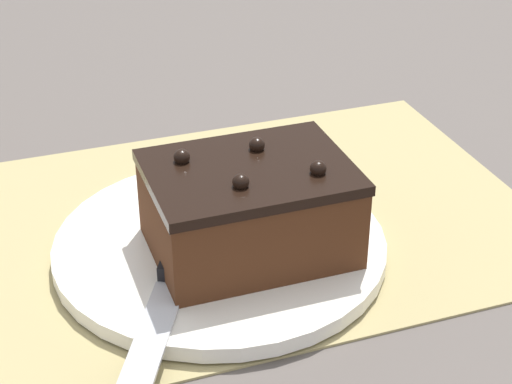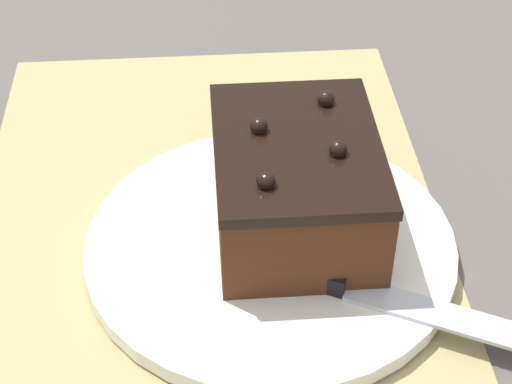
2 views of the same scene
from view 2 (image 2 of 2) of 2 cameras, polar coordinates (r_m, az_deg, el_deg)
The scene contains 5 objects.
ground_plane at distance 0.63m, azimuth -2.92°, elevation -1.76°, with size 3.00×3.00×0.00m, color #544C47.
placemat_woven at distance 0.63m, azimuth -2.92°, elevation -1.63°, with size 0.46×0.34×0.00m, color tan.
cake_plate at distance 0.60m, azimuth 1.29°, elevation -3.61°, with size 0.26×0.26×0.01m.
chocolate_cake at distance 0.59m, azimuth 3.02°, elevation 0.64°, with size 0.15×0.11×0.08m.
serving_knife at distance 0.56m, azimuth 6.66°, elevation -6.12°, with size 0.12×0.20×0.01m.
Camera 2 is at (0.47, -0.00, 0.42)m, focal length 60.00 mm.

